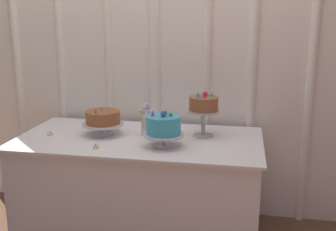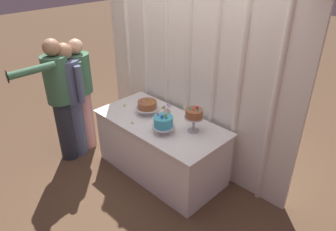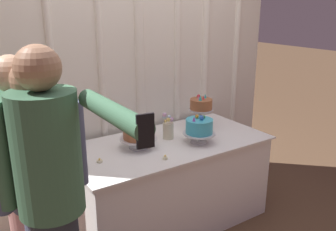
{
  "view_description": "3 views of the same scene",
  "coord_description": "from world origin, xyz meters",
  "px_view_note": "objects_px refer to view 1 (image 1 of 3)",
  "views": [
    {
      "loc": [
        0.68,
        -2.44,
        1.56
      ],
      "look_at": [
        0.22,
        0.02,
        0.93
      ],
      "focal_mm": 42.86,
      "sensor_mm": 36.0,
      "label": 1
    },
    {
      "loc": [
        2.4,
        -2.2,
        2.65
      ],
      "look_at": [
        0.02,
        0.21,
        0.79
      ],
      "focal_mm": 33.8,
      "sensor_mm": 36.0,
      "label": 2
    },
    {
      "loc": [
        -1.53,
        -2.19,
        1.84
      ],
      "look_at": [
        0.05,
        0.18,
        0.94
      ],
      "focal_mm": 38.37,
      "sensor_mm": 36.0,
      "label": 3
    }
  ],
  "objects_px": {
    "cake_display_center": "(164,126)",
    "tealight_near_left": "(96,147)",
    "tealight_far_left": "(50,134)",
    "cake_display_leftmost": "(103,119)",
    "cake_display_rightmost": "(204,106)",
    "flower_vase": "(147,123)",
    "cake_table": "(140,188)"
  },
  "relations": [
    {
      "from": "cake_table",
      "to": "flower_vase",
      "type": "height_order",
      "value": "flower_vase"
    },
    {
      "from": "cake_display_leftmost",
      "to": "tealight_far_left",
      "type": "height_order",
      "value": "cake_display_leftmost"
    },
    {
      "from": "flower_vase",
      "to": "tealight_far_left",
      "type": "relative_size",
      "value": 5.09
    },
    {
      "from": "cake_display_leftmost",
      "to": "cake_display_rightmost",
      "type": "height_order",
      "value": "cake_display_rightmost"
    },
    {
      "from": "cake_table",
      "to": "tealight_far_left",
      "type": "relative_size",
      "value": 38.11
    },
    {
      "from": "tealight_far_left",
      "to": "cake_display_rightmost",
      "type": "bearing_deg",
      "value": 8.89
    },
    {
      "from": "cake_display_center",
      "to": "flower_vase",
      "type": "bearing_deg",
      "value": 125.81
    },
    {
      "from": "flower_vase",
      "to": "tealight_near_left",
      "type": "distance_m",
      "value": 0.43
    },
    {
      "from": "tealight_near_left",
      "to": "flower_vase",
      "type": "bearing_deg",
      "value": 53.48
    },
    {
      "from": "cake_display_rightmost",
      "to": "cake_display_center",
      "type": "bearing_deg",
      "value": -130.7
    },
    {
      "from": "cake_table",
      "to": "tealight_far_left",
      "type": "height_order",
      "value": "tealight_far_left"
    },
    {
      "from": "flower_vase",
      "to": "tealight_far_left",
      "type": "xyz_separation_m",
      "value": [
        -0.67,
        -0.12,
        -0.08
      ]
    },
    {
      "from": "cake_table",
      "to": "tealight_near_left",
      "type": "distance_m",
      "value": 0.51
    },
    {
      "from": "cake_display_leftmost",
      "to": "tealight_near_left",
      "type": "relative_size",
      "value": 8.14
    },
    {
      "from": "cake_display_rightmost",
      "to": "tealight_near_left",
      "type": "relative_size",
      "value": 8.9
    },
    {
      "from": "cake_display_leftmost",
      "to": "cake_display_rightmost",
      "type": "relative_size",
      "value": 0.91
    },
    {
      "from": "cake_table",
      "to": "tealight_far_left",
      "type": "bearing_deg",
      "value": -175.23
    },
    {
      "from": "cake_display_center",
      "to": "tealight_near_left",
      "type": "relative_size",
      "value": 7.35
    },
    {
      "from": "cake_display_center",
      "to": "tealight_far_left",
      "type": "relative_size",
      "value": 6.1
    },
    {
      "from": "cake_display_center",
      "to": "tealight_near_left",
      "type": "height_order",
      "value": "cake_display_center"
    },
    {
      "from": "cake_display_rightmost",
      "to": "tealight_far_left",
      "type": "distance_m",
      "value": 1.09
    },
    {
      "from": "cake_table",
      "to": "cake_display_leftmost",
      "type": "distance_m",
      "value": 0.55
    },
    {
      "from": "cake_display_rightmost",
      "to": "flower_vase",
      "type": "distance_m",
      "value": 0.41
    },
    {
      "from": "tealight_far_left",
      "to": "cake_display_leftmost",
      "type": "bearing_deg",
      "value": 12.17
    },
    {
      "from": "cake_table",
      "to": "flower_vase",
      "type": "distance_m",
      "value": 0.47
    },
    {
      "from": "cake_display_leftmost",
      "to": "cake_display_center",
      "type": "relative_size",
      "value": 1.11
    },
    {
      "from": "cake_display_rightmost",
      "to": "flower_vase",
      "type": "height_order",
      "value": "cake_display_rightmost"
    },
    {
      "from": "cake_display_center",
      "to": "tealight_far_left",
      "type": "bearing_deg",
      "value": 173.35
    },
    {
      "from": "cake_display_leftmost",
      "to": "cake_display_center",
      "type": "bearing_deg",
      "value": -20.73
    },
    {
      "from": "cake_table",
      "to": "tealight_far_left",
      "type": "distance_m",
      "value": 0.74
    },
    {
      "from": "cake_table",
      "to": "cake_display_center",
      "type": "xyz_separation_m",
      "value": [
        0.2,
        -0.15,
        0.5
      ]
    },
    {
      "from": "cake_display_center",
      "to": "cake_display_rightmost",
      "type": "bearing_deg",
      "value": 49.3
    }
  ]
}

